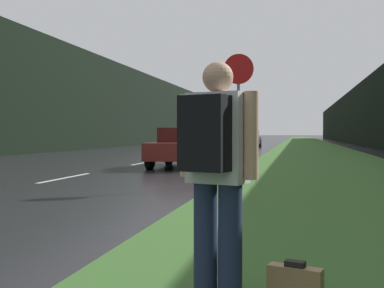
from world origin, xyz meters
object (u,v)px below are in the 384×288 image
(hitchhiker_with_backpack, at_px, (215,167))
(delivery_truck, at_px, (235,130))
(car_passing_far, at_px, (249,139))
(stop_sign, at_px, (238,105))
(suitcase, at_px, (295,288))
(car_passing_near, at_px, (183,147))

(hitchhiker_with_backpack, distance_m, delivery_truck, 63.98)
(car_passing_far, bearing_deg, delivery_truck, -80.00)
(stop_sign, relative_size, delivery_truck, 0.36)
(hitchhiker_with_backpack, height_order, car_passing_far, hitchhiker_with_backpack)
(hitchhiker_with_backpack, bearing_deg, suitcase, 24.87)
(suitcase, xyz_separation_m, car_passing_far, (-4.10, 38.40, 0.60))
(car_passing_near, bearing_deg, stop_sign, 114.96)
(car_passing_far, xyz_separation_m, delivery_truck, (-4.41, 25.00, 0.97))
(suitcase, xyz_separation_m, delivery_truck, (-8.51, 63.40, 1.57))
(car_passing_far, bearing_deg, car_passing_near, 90.00)
(hitchhiker_with_backpack, xyz_separation_m, delivery_truck, (-7.95, 63.48, 0.72))
(suitcase, bearing_deg, hitchhiker_with_backpack, -155.13)
(stop_sign, bearing_deg, car_passing_far, 95.15)
(car_passing_near, xyz_separation_m, car_passing_far, (0.00, 24.61, 0.02))
(car_passing_near, bearing_deg, hitchhiker_with_backpack, 104.33)
(stop_sign, relative_size, suitcase, 7.83)
(hitchhiker_with_backpack, relative_size, delivery_truck, 0.20)
(stop_sign, bearing_deg, delivery_truck, 97.35)
(suitcase, relative_size, delivery_truck, 0.05)
(stop_sign, bearing_deg, suitcase, -80.30)
(car_passing_near, bearing_deg, delivery_truck, -84.92)
(car_passing_near, xyz_separation_m, delivery_truck, (-4.41, 49.61, 1.00))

